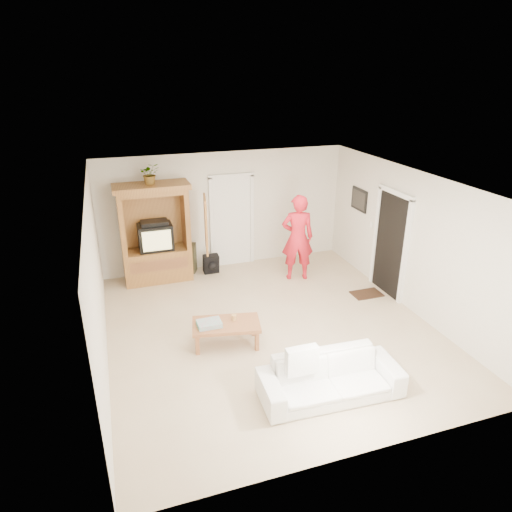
% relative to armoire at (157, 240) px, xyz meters
% --- Properties ---
extents(floor, '(6.00, 6.00, 0.00)m').
position_rel_armoire_xyz_m(floor, '(1.58, -2.66, -0.91)').
color(floor, tan).
rests_on(floor, ground).
extents(ceiling, '(6.00, 6.00, 0.00)m').
position_rel_armoire_xyz_m(ceiling, '(1.58, -2.66, 1.69)').
color(ceiling, white).
rests_on(ceiling, floor).
extents(wall_back, '(5.50, 0.00, 5.50)m').
position_rel_armoire_xyz_m(wall_back, '(1.58, 0.34, 0.39)').
color(wall_back, silver).
rests_on(wall_back, floor).
extents(wall_front, '(5.50, 0.00, 5.50)m').
position_rel_armoire_xyz_m(wall_front, '(1.58, -5.66, 0.39)').
color(wall_front, silver).
rests_on(wall_front, floor).
extents(wall_left, '(0.00, 6.00, 6.00)m').
position_rel_armoire_xyz_m(wall_left, '(-1.17, -2.66, 0.39)').
color(wall_left, silver).
rests_on(wall_left, floor).
extents(wall_right, '(0.00, 6.00, 6.00)m').
position_rel_armoire_xyz_m(wall_right, '(4.33, -2.66, 0.39)').
color(wall_right, silver).
rests_on(wall_right, floor).
extents(armoire, '(1.82, 1.14, 2.10)m').
position_rel_armoire_xyz_m(armoire, '(0.00, 0.00, 0.00)').
color(armoire, olive).
rests_on(armoire, floor).
extents(door_back, '(0.85, 0.05, 2.04)m').
position_rel_armoire_xyz_m(door_back, '(1.73, 0.31, 0.11)').
color(door_back, white).
rests_on(door_back, floor).
extents(doorway_right, '(0.05, 0.90, 2.04)m').
position_rel_armoire_xyz_m(doorway_right, '(4.30, -2.06, 0.11)').
color(doorway_right, black).
rests_on(doorway_right, floor).
extents(framed_picture, '(0.03, 0.60, 0.48)m').
position_rel_armoire_xyz_m(framed_picture, '(4.31, -0.76, 0.69)').
color(framed_picture, black).
rests_on(framed_picture, wall_right).
extents(doormat, '(0.60, 0.40, 0.02)m').
position_rel_armoire_xyz_m(doormat, '(3.88, -2.06, -0.90)').
color(doormat, '#382316').
rests_on(doormat, floor).
extents(plant, '(0.39, 0.34, 0.42)m').
position_rel_armoire_xyz_m(plant, '(-0.02, -0.03, 1.40)').
color(plant, '#4C7238').
rests_on(plant, armoire).
extents(man, '(0.77, 0.60, 1.86)m').
position_rel_armoire_xyz_m(man, '(2.83, -0.88, 0.02)').
color(man, red).
rests_on(man, floor).
extents(sofa, '(2.00, 0.86, 0.58)m').
position_rel_armoire_xyz_m(sofa, '(1.76, -4.58, -0.62)').
color(sofa, white).
rests_on(sofa, floor).
extents(coffee_table, '(1.19, 0.80, 0.41)m').
position_rel_armoire_xyz_m(coffee_table, '(0.71, -2.91, -0.55)').
color(coffee_table, brown).
rests_on(coffee_table, floor).
extents(towel, '(0.38, 0.28, 0.08)m').
position_rel_armoire_xyz_m(towel, '(0.44, -2.91, -0.46)').
color(towel, '#C4416B').
rests_on(towel, coffee_table).
extents(candle, '(0.08, 0.08, 0.10)m').
position_rel_armoire_xyz_m(candle, '(0.86, -2.86, -0.45)').
color(candle, tan).
rests_on(candle, coffee_table).
extents(backpack_black, '(0.34, 0.20, 0.42)m').
position_rel_armoire_xyz_m(backpack_black, '(1.13, -0.04, -0.70)').
color(backpack_black, black).
rests_on(backpack_black, floor).
extents(backpack_olive, '(0.42, 0.38, 0.66)m').
position_rel_armoire_xyz_m(backpack_olive, '(0.66, 0.19, -0.58)').
color(backpack_olive, '#47442B').
rests_on(backpack_olive, floor).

